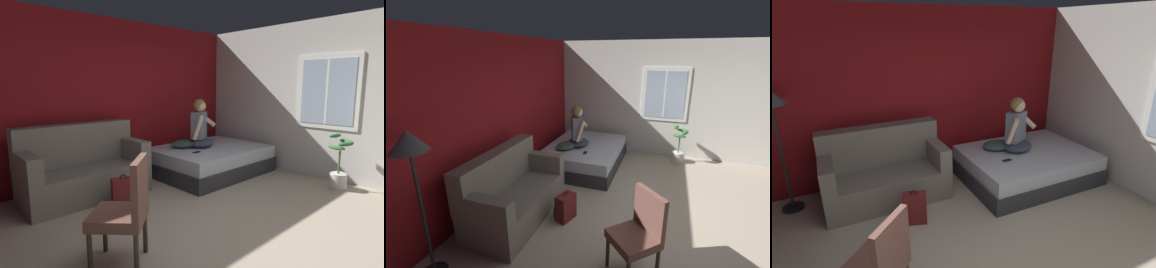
# 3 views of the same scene
# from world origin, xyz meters

# --- Properties ---
(wall_back_accent) EXTENTS (10.66, 0.16, 2.70)m
(wall_back_accent) POSITION_xyz_m (0.00, 3.01, 1.35)
(wall_back_accent) COLOR maroon
(wall_back_accent) RESTS_ON ground
(bed) EXTENTS (2.04, 1.52, 0.48)m
(bed) POSITION_xyz_m (1.62, 1.95, 0.24)
(bed) COLOR #2D2D33
(bed) RESTS_ON ground
(couch) EXTENTS (1.71, 0.83, 1.04)m
(couch) POSITION_xyz_m (-0.58, 2.36, 0.39)
(couch) COLOR slate
(couch) RESTS_ON ground
(side_chair) EXTENTS (0.65, 0.65, 0.98)m
(side_chair) POSITION_xyz_m (-1.01, 0.47, 0.53)
(side_chair) COLOR #382D23
(side_chair) RESTS_ON ground
(person_seated) EXTENTS (0.66, 0.63, 0.88)m
(person_seated) POSITION_xyz_m (1.48, 2.08, 0.84)
(person_seated) COLOR #383D51
(person_seated) RESTS_ON bed
(backpack) EXTENTS (0.34, 0.30, 0.46)m
(backpack) POSITION_xyz_m (-0.38, 1.60, 0.19)
(backpack) COLOR maroon
(backpack) RESTS_ON ground
(throw_pillow) EXTENTS (0.52, 0.42, 0.14)m
(throw_pillow) POSITION_xyz_m (1.22, 2.24, 0.55)
(throw_pillow) COLOR #385147
(throw_pillow) RESTS_ON bed
(cell_phone) EXTENTS (0.15, 0.07, 0.01)m
(cell_phone) POSITION_xyz_m (1.12, 1.79, 0.48)
(cell_phone) COLOR black
(cell_phone) RESTS_ON bed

